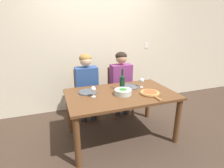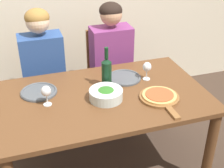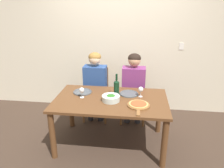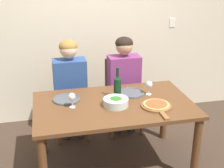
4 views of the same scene
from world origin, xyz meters
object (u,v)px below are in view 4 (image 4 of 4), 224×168
Objects in this scene: wine_glass_left at (72,97)px; wine_glass_right at (149,85)px; wine_bottle at (117,86)px; dinner_plate_right at (132,93)px; chair_right at (122,92)px; person_man at (124,77)px; pizza_on_board at (157,106)px; person_woman at (70,81)px; dinner_plate_left at (66,99)px; chair_left at (70,97)px; broccoli_bowl at (116,102)px.

wine_glass_right is (0.82, 0.13, 0.00)m from wine_glass_left.
wine_bottle reaches higher than dinner_plate_right.
person_man is at bearing -90.00° from chair_right.
wine_glass_right reaches higher than pizza_on_board.
person_man is (0.00, -0.11, 0.24)m from chair_right.
wine_glass_left is 1.00× the size of wine_glass_right.
person_woman is at bearing 126.39° from wine_bottle.
person_woman reaches higher than pizza_on_board.
chair_right is 1.01m from pizza_on_board.
wine_bottle is at bearing -154.59° from dinner_plate_right.
dinner_plate_right is at bearing -94.87° from chair_right.
person_man is 0.58m from wine_glass_right.
wine_glass_right is at bearing -36.20° from person_woman.
dinner_plate_left is at bearing 156.81° from pizza_on_board.
wine_glass_right is (0.17, -0.07, 0.10)m from dinner_plate_right.
dinner_plate_right is (0.60, -0.60, 0.25)m from chair_left.
wine_glass_right is at bearing -78.31° from person_man.
person_woman reaches higher than chair_right.
dinner_plate_right is at bearing -45.26° from chair_left.
chair_right is 0.76m from wine_glass_right.
chair_right is 3.28× the size of dinner_plate_right.
person_woman is (-0.65, -0.11, 0.24)m from chair_right.
chair_right is 5.97× the size of wine_glass_left.
person_man is (0.65, -0.11, 0.24)m from chair_left.
person_man is 0.87m from pizza_on_board.
wine_glass_right reaches higher than dinner_plate_right.
wine_glass_left is at bearing -77.38° from dinner_plate_left.
chair_left is 0.87m from wine_glass_left.
dinner_plate_right is at bearing 16.87° from wine_glass_left.
chair_right is 3.28× the size of dinner_plate_left.
person_woman reaches higher than dinner_plate_right.
chair_right is 2.09× the size of pizza_on_board.
dinner_plate_right is 0.20m from wine_glass_right.
dinner_plate_left is at bearing -145.50° from person_man.
dinner_plate_left is at bearing 152.38° from broccoli_bowl.
person_man is at bearing 44.61° from wine_glass_left.
wine_bottle is 2.18× the size of wine_glass_left.
chair_right is 5.97× the size of wine_glass_right.
broccoli_bowl is (-0.28, -0.75, 0.03)m from person_man.
dinner_plate_left is 0.64× the size of pizza_on_board.
person_woman is 0.73m from wine_bottle.
wine_glass_left is at bearing -163.13° from dinner_plate_right.
person_man reaches higher than chair_left.
pizza_on_board is (0.32, -0.29, -0.11)m from wine_bottle.
dinner_plate_right is at bearing 25.41° from wine_bottle.
person_man is 3.69× the size of wine_bottle.
dinner_plate_left is 0.21m from wine_glass_left.
broccoli_bowl is 1.62× the size of wine_glass_left.
chair_right is at bearing 71.72° from broccoli_bowl.
chair_right is at bearing 39.92° from dinner_plate_left.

